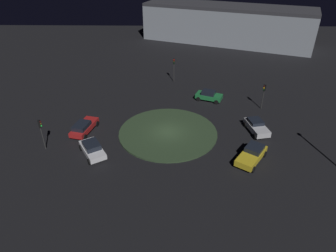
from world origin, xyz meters
The scene contains 11 objects.
ground_plane centered at (0.00, 0.00, 0.00)m, with size 117.82×117.82×0.00m, color black.
roundabout_island centered at (0.00, 0.00, 0.10)m, with size 12.30×12.30×0.19m, color #2D4228.
car_yellow centered at (9.19, -5.40, 0.79)m, with size 4.16×4.79×1.53m.
car_red centered at (-10.53, -0.03, 0.77)m, with size 2.86×4.84×1.47m.
car_silver centered at (11.08, 0.53, 0.77)m, with size 2.72×4.35×1.46m.
car_green centered at (6.02, 9.44, 0.77)m, with size 4.27×3.15×1.48m.
car_white centered at (-8.36, -4.65, 0.78)m, with size 3.78×4.53×1.48m.
traffic_light_northeast centered at (13.30, 6.78, 2.65)m, with size 0.40×0.37×3.70m.
traffic_light_north centered at (0.70, 16.46, 2.94)m, with size 0.31×0.36×4.12m.
traffic_light_west centered at (-14.06, -3.67, 2.71)m, with size 0.38×0.35×3.79m.
store_building centered at (13.13, 41.66, 4.27)m, with size 40.13×23.60×8.53m.
Camera 1 is at (0.57, -31.34, 20.02)m, focal length 31.68 mm.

